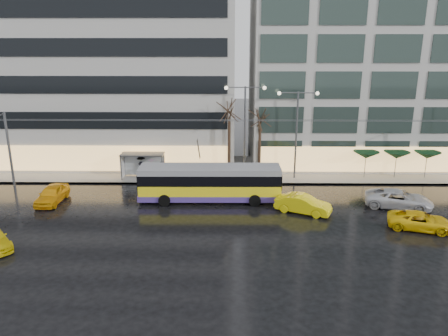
{
  "coord_description": "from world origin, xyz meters",
  "views": [
    {
      "loc": [
        0.48,
        -30.65,
        13.6
      ],
      "look_at": [
        0.06,
        5.0,
        2.86
      ],
      "focal_mm": 35.0,
      "sensor_mm": 36.0,
      "label": 1
    }
  ],
  "objects_px": {
    "street_lamp_near": "(245,120)",
    "taxi_a": "(52,194)",
    "bus_shelter": "(139,160)",
    "trolleybus": "(210,184)"
  },
  "relations": [
    {
      "from": "trolleybus",
      "to": "bus_shelter",
      "type": "bearing_deg",
      "value": 140.29
    },
    {
      "from": "bus_shelter",
      "to": "trolleybus",
      "type": "bearing_deg",
      "value": -39.71
    },
    {
      "from": "street_lamp_near",
      "to": "bus_shelter",
      "type": "bearing_deg",
      "value": -179.37
    },
    {
      "from": "trolleybus",
      "to": "street_lamp_near",
      "type": "xyz_separation_m",
      "value": [
        3.14,
        6.13,
        4.48
      ]
    },
    {
      "from": "street_lamp_near",
      "to": "taxi_a",
      "type": "bearing_deg",
      "value": -158.09
    },
    {
      "from": "trolleybus",
      "to": "bus_shelter",
      "type": "height_order",
      "value": "trolleybus"
    },
    {
      "from": "bus_shelter",
      "to": "street_lamp_near",
      "type": "bearing_deg",
      "value": 0.63
    },
    {
      "from": "bus_shelter",
      "to": "taxi_a",
      "type": "relative_size",
      "value": 0.96
    },
    {
      "from": "street_lamp_near",
      "to": "taxi_a",
      "type": "height_order",
      "value": "street_lamp_near"
    },
    {
      "from": "bus_shelter",
      "to": "taxi_a",
      "type": "bearing_deg",
      "value": -133.45
    }
  ]
}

